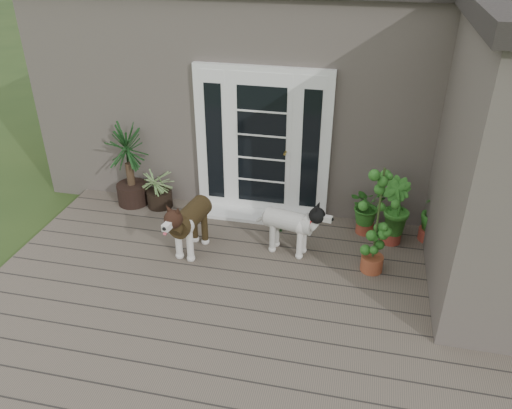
# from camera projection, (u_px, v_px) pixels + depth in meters

# --- Properties ---
(deck) EXTENTS (6.20, 4.60, 0.12)m
(deck) POSITION_uv_depth(u_px,v_px,m) (239.00, 312.00, 5.75)
(deck) COLOR #6B5B4C
(deck) RESTS_ON ground
(house_main) EXTENTS (7.40, 4.00, 3.10)m
(house_main) POSITION_uv_depth(u_px,v_px,m) (299.00, 79.00, 8.63)
(house_main) COLOR #665E54
(house_main) RESTS_ON ground
(door_unit) EXTENTS (1.90, 0.14, 2.15)m
(door_unit) POSITION_uv_depth(u_px,v_px,m) (262.00, 144.00, 7.10)
(door_unit) COLOR white
(door_unit) RESTS_ON deck
(door_step) EXTENTS (1.60, 0.40, 0.05)m
(door_step) POSITION_uv_depth(u_px,v_px,m) (259.00, 215.00, 7.45)
(door_step) COLOR white
(door_step) RESTS_ON deck
(brindle_dog) EXTENTS (0.53, 0.96, 0.76)m
(brindle_dog) POSITION_uv_depth(u_px,v_px,m) (191.00, 226.00, 6.52)
(brindle_dog) COLOR #3C2D16
(brindle_dog) RESTS_ON deck
(white_dog) EXTENTS (0.87, 0.51, 0.68)m
(white_dog) POSITION_uv_depth(u_px,v_px,m) (289.00, 229.00, 6.52)
(white_dog) COLOR white
(white_dog) RESTS_ON deck
(spider_plant) EXTENTS (0.74, 0.74, 0.67)m
(spider_plant) POSITION_uv_depth(u_px,v_px,m) (159.00, 186.00, 7.58)
(spider_plant) COLOR #98AB69
(spider_plant) RESTS_ON deck
(yucca) EXTENTS (0.93, 0.93, 1.26)m
(yucca) POSITION_uv_depth(u_px,v_px,m) (129.00, 165.00, 7.52)
(yucca) COLOR #113317
(yucca) RESTS_ON deck
(herb_a) EXTENTS (0.71, 0.71, 0.64)m
(herb_a) POSITION_uv_depth(u_px,v_px,m) (366.00, 212.00, 6.94)
(herb_a) COLOR #2A5E1A
(herb_a) RESTS_ON deck
(herb_b) EXTENTS (0.65, 0.65, 0.69)m
(herb_b) POSITION_uv_depth(u_px,v_px,m) (393.00, 219.00, 6.73)
(herb_b) COLOR #1E4C15
(herb_b) RESTS_ON deck
(herb_c) EXTENTS (0.52, 0.52, 0.59)m
(herb_c) POSITION_uv_depth(u_px,v_px,m) (432.00, 221.00, 6.80)
(herb_c) COLOR #215217
(herb_c) RESTS_ON deck
(sapling) EXTENTS (0.49, 0.49, 1.45)m
(sapling) POSITION_uv_depth(u_px,v_px,m) (378.00, 220.00, 5.98)
(sapling) COLOR #165017
(sapling) RESTS_ON deck
(clog_left) EXTENTS (0.15, 0.28, 0.08)m
(clog_left) POSITION_uv_depth(u_px,v_px,m) (279.00, 225.00, 7.19)
(clog_left) COLOR black
(clog_left) RESTS_ON deck
(clog_right) EXTENTS (0.22, 0.31, 0.09)m
(clog_right) POSITION_uv_depth(u_px,v_px,m) (302.00, 227.00, 7.15)
(clog_right) COLOR black
(clog_right) RESTS_ON deck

